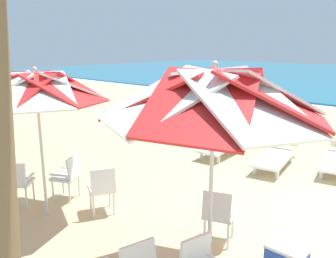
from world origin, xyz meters
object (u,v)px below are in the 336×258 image
object	(u,v)px
sun_lounger_2	(277,155)
sun_lounger_3	(226,143)
plastic_chair_2	(218,213)
plastic_chair_3	(68,175)
beach_umbrella_0	(214,96)
beach_umbrella_1	(36,88)
plastic_chair_4	(102,187)
plastic_chair_5	(17,181)

from	to	relation	value
sun_lounger_2	sun_lounger_3	xyz separation A→B (m)	(-1.47, 0.05, 0.00)
plastic_chair_2	plastic_chair_3	distance (m)	3.06
beach_umbrella_0	sun_lounger_2	distance (m)	5.27
beach_umbrella_1	sun_lounger_2	distance (m)	5.76
beach_umbrella_1	plastic_chair_3	xyz separation A→B (m)	(-0.29, 0.64, -1.73)
plastic_chair_2	plastic_chair_4	bearing A→B (deg)	-164.69
plastic_chair_2	sun_lounger_3	distance (m)	4.56
plastic_chair_2	beach_umbrella_0	bearing A→B (deg)	-63.22
plastic_chair_5	sun_lounger_3	xyz separation A→B (m)	(1.06, 5.30, -0.22)
sun_lounger_2	plastic_chair_5	bearing A→B (deg)	-115.72
sun_lounger_3	beach_umbrella_1	bearing A→B (deg)	-93.99
beach_umbrella_1	plastic_chair_3	distance (m)	1.87
plastic_chair_4	plastic_chair_5	distance (m)	1.62
beach_umbrella_0	plastic_chair_5	size ratio (longest dim) A/B	3.17
beach_umbrella_0	sun_lounger_3	world-z (taller)	beach_umbrella_0
plastic_chair_2	sun_lounger_3	size ratio (longest dim) A/B	0.40
plastic_chair_2	plastic_chair_3	bearing A→B (deg)	-168.46
plastic_chair_3	plastic_chair_2	bearing A→B (deg)	11.54
sun_lounger_2	beach_umbrella_0	bearing A→B (deg)	-74.50
sun_lounger_2	beach_umbrella_1	bearing A→B (deg)	-109.71
plastic_chair_3	sun_lounger_3	bearing A→B (deg)	81.81
sun_lounger_3	beach_umbrella_0	bearing A→B (deg)	-59.60
plastic_chair_2	sun_lounger_2	size ratio (longest dim) A/B	0.39
sun_lounger_2	plastic_chair_3	bearing A→B (deg)	-115.40
beach_umbrella_1	plastic_chair_4	bearing A→B (deg)	46.15
beach_umbrella_0	plastic_chair_2	xyz separation A→B (m)	(-0.41, 0.82, -1.85)
plastic_chair_5	sun_lounger_2	world-z (taller)	plastic_chair_5
plastic_chair_5	sun_lounger_2	distance (m)	5.84
beach_umbrella_1	sun_lounger_2	size ratio (longest dim) A/B	1.16
plastic_chair_4	sun_lounger_3	bearing A→B (deg)	94.01
plastic_chair_2	plastic_chair_5	bearing A→B (deg)	-157.59
beach_umbrella_1	plastic_chair_4	xyz separation A→B (m)	(0.67, 0.70, -1.73)
beach_umbrella_1	sun_lounger_3	bearing A→B (deg)	86.01
plastic_chair_3	plastic_chair_5	distance (m)	0.90
plastic_chair_2	plastic_chair_4	world-z (taller)	same
beach_umbrella_1	plastic_chair_5	world-z (taller)	beach_umbrella_1
beach_umbrella_0	plastic_chair_2	world-z (taller)	beach_umbrella_0
plastic_chair_5	plastic_chair_4	bearing A→B (deg)	31.71
beach_umbrella_0	plastic_chair_5	bearing A→B (deg)	-171.22
sun_lounger_3	plastic_chair_4	bearing A→B (deg)	-85.99
beach_umbrella_0	plastic_chair_4	distance (m)	3.08
beach_umbrella_1	sun_lounger_2	xyz separation A→B (m)	(1.83, 5.11, -1.94)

